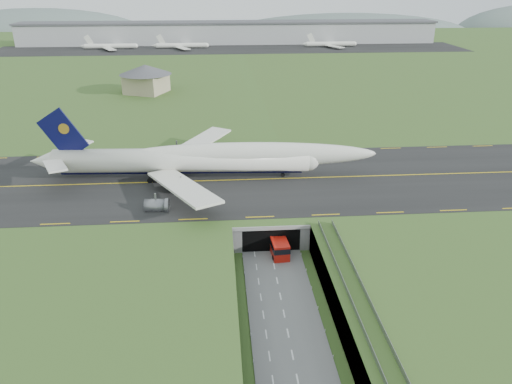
{
  "coord_description": "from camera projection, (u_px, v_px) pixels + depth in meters",
  "views": [
    {
      "loc": [
        -10.02,
        -81.5,
        52.95
      ],
      "look_at": [
        -2.22,
        20.0,
        8.41
      ],
      "focal_mm": 35.0,
      "sensor_mm": 36.0,
      "label": 1
    }
  ],
  "objects": [
    {
      "name": "guideway",
      "position": [
        360.0,
        308.0,
        77.55
      ],
      "size": [
        3.0,
        53.0,
        7.05
      ],
      "color": "#A8A8A3",
      "rests_on": "ground"
    },
    {
      "name": "tunnel_portal",
      "position": [
        267.0,
        219.0,
        110.3
      ],
      "size": [
        17.0,
        22.3,
        6.0
      ],
      "color": "gray",
      "rests_on": "ground"
    },
    {
      "name": "cargo_terminal",
      "position": [
        230.0,
        32.0,
        364.27
      ],
      "size": [
        320.0,
        67.0,
        15.6
      ],
      "color": "#B2B2B2",
      "rests_on": "ground"
    },
    {
      "name": "distant_hills",
      "position": [
        291.0,
        37.0,
        495.28
      ],
      "size": [
        700.0,
        91.0,
        60.0
      ],
      "color": "slate",
      "rests_on": "ground"
    },
    {
      "name": "shuttle_tram",
      "position": [
        278.0,
        245.0,
        102.51
      ],
      "size": [
        3.91,
        8.92,
        3.52
      ],
      "rotation": [
        0.0,
        0.0,
        0.07
      ],
      "color": "red",
      "rests_on": "ground"
    },
    {
      "name": "jumbo_jet",
      "position": [
        206.0,
        159.0,
        123.23
      ],
      "size": [
        85.69,
        56.56,
        18.73
      ],
      "rotation": [
        0.0,
        0.0,
        -0.05
      ],
      "color": "white",
      "rests_on": "ground"
    },
    {
      "name": "trench_road",
      "position": [
        280.0,
        295.0,
        89.48
      ],
      "size": [
        12.0,
        75.0,
        0.2
      ],
      "primitive_type": "cube",
      "color": "slate",
      "rests_on": "ground"
    },
    {
      "name": "taxiway",
      "position": [
        261.0,
        179.0,
        124.07
      ],
      "size": [
        800.0,
        44.0,
        0.18
      ],
      "primitive_type": "cube",
      "color": "black",
      "rests_on": "airfield_deck"
    },
    {
      "name": "ground",
      "position": [
        275.0,
        273.0,
        96.37
      ],
      "size": [
        900.0,
        900.0,
        0.0
      ],
      "primitive_type": "plane",
      "color": "#425A24",
      "rests_on": "ground"
    },
    {
      "name": "service_building",
      "position": [
        146.0,
        76.0,
        212.16
      ],
      "size": [
        28.58,
        28.58,
        11.97
      ],
      "rotation": [
        0.0,
        0.0,
        -0.38
      ],
      "color": "tan",
      "rests_on": "ground"
    },
    {
      "name": "airfield_deck",
      "position": [
        276.0,
        259.0,
        95.17
      ],
      "size": [
        800.0,
        800.0,
        6.0
      ],
      "primitive_type": "cube",
      "color": "gray",
      "rests_on": "ground"
    }
  ]
}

